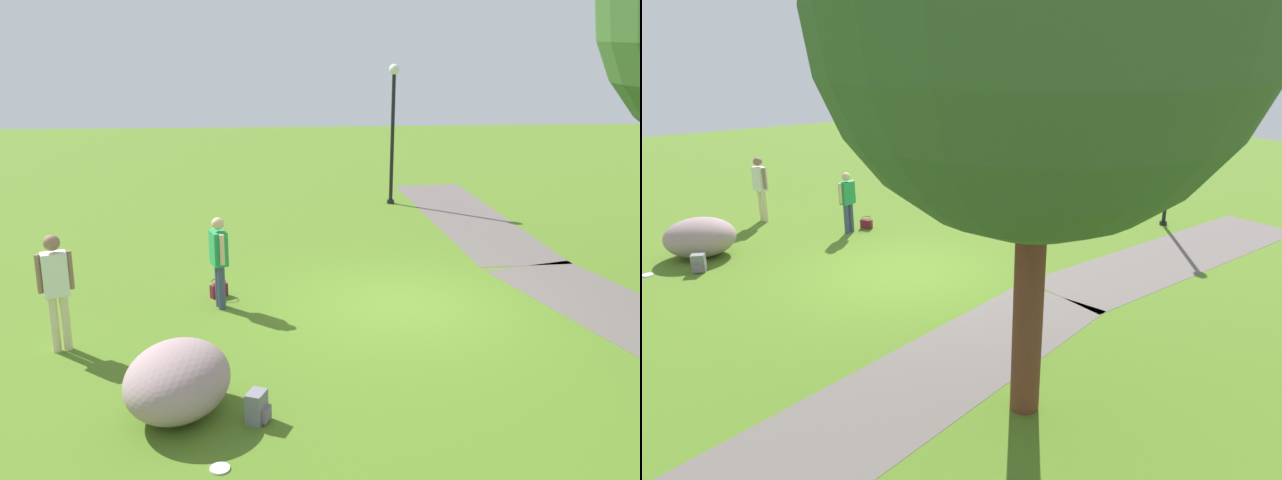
% 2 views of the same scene
% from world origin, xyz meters
% --- Properties ---
extents(ground_plane, '(48.00, 48.00, 0.00)m').
position_xyz_m(ground_plane, '(0.00, 0.00, 0.00)').
color(ground_plane, '#4E7321').
extents(footpath_segment_near, '(8.09, 2.40, 0.01)m').
position_xyz_m(footpath_segment_near, '(-6.01, 2.64, 0.00)').
color(footpath_segment_near, '#625955').
rests_on(footpath_segment_near, ground).
extents(footpath_segment_mid, '(8.24, 4.06, 0.01)m').
position_xyz_m(footpath_segment_mid, '(1.84, 3.93, 0.00)').
color(footpath_segment_mid, '#625955').
rests_on(footpath_segment_mid, ground).
extents(large_shade_tree, '(5.20, 5.20, 7.76)m').
position_xyz_m(large_shade_tree, '(0.91, 5.23, 5.15)').
color(large_shade_tree, brown).
rests_on(large_shade_tree, ground).
extents(lamp_post, '(0.28, 0.28, 3.78)m').
position_xyz_m(lamp_post, '(-7.64, 0.94, 2.32)').
color(lamp_post, black).
rests_on(lamp_post, ground).
extents(lawn_boulder, '(1.87, 1.65, 0.93)m').
position_xyz_m(lawn_boulder, '(3.46, -3.57, 0.47)').
color(lawn_boulder, gray).
rests_on(lawn_boulder, ground).
extents(woman_with_handbag, '(0.49, 0.35, 1.62)m').
position_xyz_m(woman_with_handbag, '(-0.14, -3.28, 0.93)').
color(woman_with_handbag, '#394464').
rests_on(woman_with_handbag, ground).
extents(man_near_boulder, '(0.35, 0.49, 1.82)m').
position_xyz_m(man_near_boulder, '(1.46, -5.55, 1.07)').
color(man_near_boulder, beige).
rests_on(man_near_boulder, ground).
extents(handbag_on_grass, '(0.38, 0.38, 0.31)m').
position_xyz_m(handbag_on_grass, '(-0.66, -3.34, 0.14)').
color(handbag_on_grass, maroon).
rests_on(handbag_on_grass, ground).
extents(backpack_by_boulder, '(0.34, 0.33, 0.40)m').
position_xyz_m(backpack_by_boulder, '(3.71, -2.58, 0.19)').
color(backpack_by_boulder, slate).
rests_on(backpack_by_boulder, ground).
extents(frisbee_on_grass, '(0.23, 0.23, 0.02)m').
position_xyz_m(frisbee_on_grass, '(4.70, -2.98, 0.01)').
color(frisbee_on_grass, white).
rests_on(frisbee_on_grass, ground).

